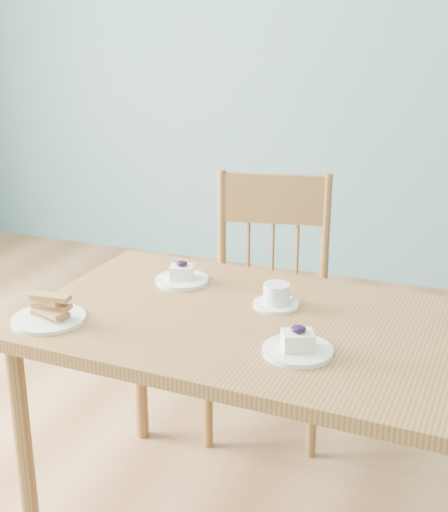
% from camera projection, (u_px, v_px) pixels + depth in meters
% --- Properties ---
extents(room, '(5.01, 5.01, 2.71)m').
position_uv_depth(room, '(114.00, 79.00, 1.59)').
color(room, '#A0724A').
rests_on(room, ground).
extents(dining_table, '(1.34, 0.81, 0.70)m').
position_uv_depth(dining_table, '(269.00, 346.00, 1.93)').
color(dining_table, olive).
rests_on(dining_table, ground).
extents(dining_chair, '(0.50, 0.49, 0.94)m').
position_uv_depth(dining_chair, '(268.00, 303.00, 2.60)').
color(dining_chair, olive).
rests_on(dining_chair, ground).
extents(cheesecake_plate_near, '(0.17, 0.17, 0.07)m').
position_uv_depth(cheesecake_plate_near, '(298.00, 346.00, 1.73)').
color(cheesecake_plate_near, silver).
rests_on(cheesecake_plate_near, dining_table).
extents(cheesecake_plate_far, '(0.16, 0.16, 0.07)m').
position_uv_depth(cheesecake_plate_far, '(182.00, 277.00, 2.18)').
color(cheesecake_plate_far, silver).
rests_on(cheesecake_plate_far, dining_table).
extents(coffee_cup, '(0.13, 0.13, 0.07)m').
position_uv_depth(coffee_cup, '(277.00, 297.00, 2.00)').
color(coffee_cup, silver).
rests_on(coffee_cup, dining_table).
extents(biscotti_plate, '(0.20, 0.20, 0.08)m').
position_uv_depth(biscotti_plate, '(48.00, 312.00, 1.91)').
color(biscotti_plate, silver).
rests_on(biscotti_plate, dining_table).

